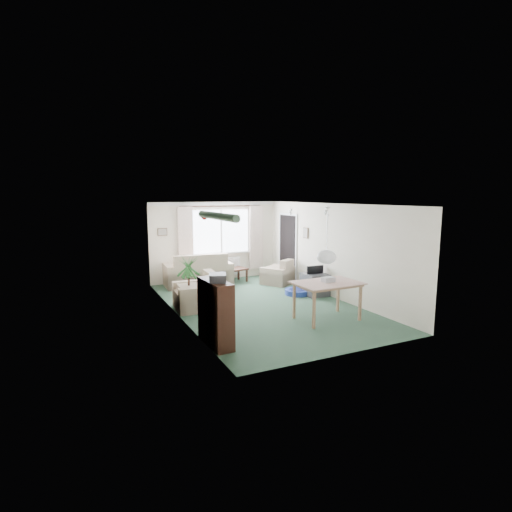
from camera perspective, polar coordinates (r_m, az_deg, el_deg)
name	(u,v)px	position (r m, az deg, el deg)	size (l,w,h in m)	color
ground	(261,305)	(9.60, 0.78, -7.04)	(6.50, 6.50, 0.00)	#30503D
window	(221,231)	(12.34, -5.02, 3.54)	(1.80, 0.03, 1.30)	white
curtain_rod	(222,206)	(12.22, -4.94, 7.11)	(2.60, 0.03, 0.03)	black
curtain_left	(186,241)	(11.92, -10.03, 2.15)	(0.45, 0.08, 2.00)	beige
curtain_right	(256,237)	(12.72, 0.01, 2.69)	(0.45, 0.08, 2.00)	beige
radiator	(222,267)	(12.45, -4.89, -1.52)	(1.20, 0.10, 0.55)	white
doorway	(288,248)	(12.23, 4.58, 1.14)	(0.03, 0.95, 2.00)	black
pendant_lamp	(326,257)	(7.45, 10.03, -0.15)	(0.36, 0.36, 0.36)	white
tinsel_garland	(217,216)	(6.38, -5.57, 5.69)	(1.60, 1.60, 0.12)	#196626
bauble_cluster_a	(291,210)	(10.66, 4.96, 6.60)	(0.20, 0.20, 0.20)	silver
bauble_cluster_b	(327,211)	(9.81, 10.05, 6.32)	(0.20, 0.20, 0.20)	silver
wall_picture_back	(162,232)	(11.83, -13.23, 3.36)	(0.28, 0.03, 0.22)	brown
wall_picture_right	(306,233)	(11.31, 7.13, 3.29)	(0.03, 0.24, 0.30)	brown
sofa	(198,269)	(11.74, -8.31, -1.84)	(1.90, 1.01, 0.95)	beige
armchair_corner	(278,271)	(11.80, 3.18, -2.21)	(0.83, 0.79, 0.74)	beige
armchair_left	(195,291)	(9.33, -8.65, -4.90)	(0.96, 0.91, 0.86)	beige
coffee_table	(232,276)	(12.01, -3.50, -2.81)	(0.93, 0.52, 0.42)	black
photo_frame	(227,266)	(11.97, -4.11, -1.45)	(0.12, 0.02, 0.16)	brown
bookshelf	(216,313)	(7.05, -5.80, -8.10)	(0.31, 0.94, 1.15)	black
hifi_box	(218,278)	(6.79, -5.51, -3.11)	(0.28, 0.35, 0.14)	#3B3B41
houseplant	(189,283)	(9.24, -9.57, -3.85)	(0.53, 0.53, 1.24)	#2B6522
dining_table	(327,301)	(8.58, 10.09, -6.41)	(1.26, 0.84, 0.78)	#987B52
gift_box	(328,280)	(8.52, 10.27, -3.39)	(0.25, 0.18, 0.12)	silver
tv_cube	(315,284)	(10.60, 8.41, -4.03)	(0.57, 0.63, 0.57)	#3E3F44
pet_bed	(298,292)	(10.66, 5.96, -5.12)	(0.68, 0.68, 0.14)	navy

